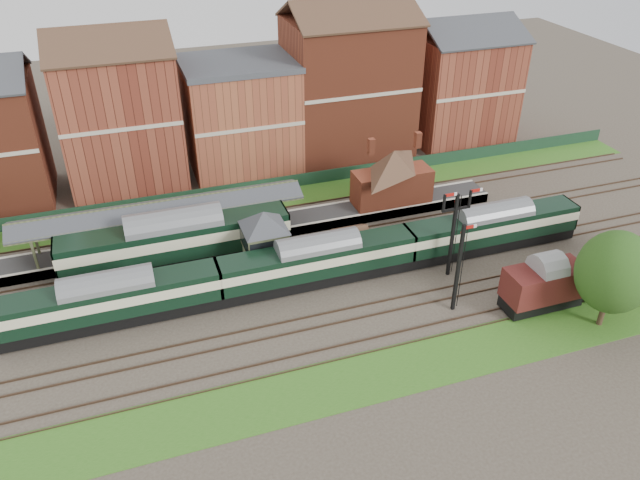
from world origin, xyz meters
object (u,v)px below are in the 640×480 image
object	(u,v)px
semaphore_bracket	(454,229)
goods_van_a	(544,284)
dmu_train	(318,261)
signal_box	(265,240)
platform_railcar	(176,240)

from	to	relation	value
semaphore_bracket	goods_van_a	size ratio (longest dim) A/B	1.26
goods_van_a	dmu_train	bearing A→B (deg)	150.81
semaphore_bracket	signal_box	bearing A→B (deg)	159.08
dmu_train	goods_van_a	distance (m)	18.46
dmu_train	signal_box	bearing A→B (deg)	139.10
semaphore_bracket	dmu_train	xyz separation A→B (m)	(-11.29, 2.50, -2.34)
platform_railcar	goods_van_a	distance (m)	31.21
semaphore_bracket	dmu_train	size ratio (longest dim) A/B	0.16
semaphore_bracket	goods_van_a	xyz separation A→B (m)	(4.83, -6.50, -2.41)
platform_railcar	semaphore_bracket	bearing A→B (deg)	-22.02
dmu_train	platform_railcar	distance (m)	12.76
semaphore_bracket	platform_railcar	world-z (taller)	semaphore_bracket
signal_box	semaphore_bracket	size ratio (longest dim) A/B	0.73
signal_box	semaphore_bracket	xyz separation A→B (m)	(15.04, -5.75, 1.44)
semaphore_bracket	goods_van_a	distance (m)	8.45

